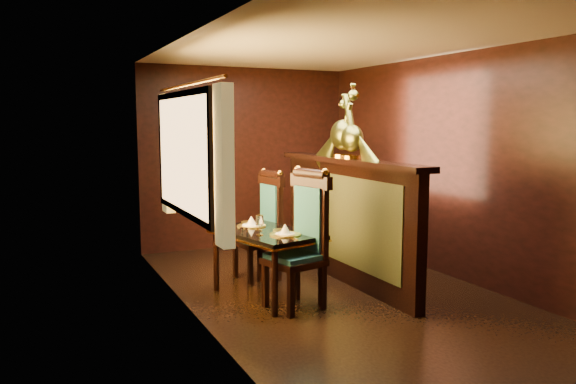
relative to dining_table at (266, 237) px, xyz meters
name	(u,v)px	position (x,y,z in m)	size (l,w,h in m)	color
ground	(334,292)	(0.71, -0.13, -0.61)	(5.00, 5.00, 0.00)	black
room_shell	(327,139)	(0.62, -0.11, 0.97)	(3.04, 5.04, 2.52)	black
partition	(346,217)	(1.03, 0.17, 0.10)	(0.26, 2.70, 1.36)	black
dining_table	(266,237)	(0.00, 0.00, 0.00)	(0.94, 1.28, 0.88)	black
chair_left	(304,235)	(0.23, -0.39, 0.08)	(0.58, 0.59, 1.33)	black
chair_right	(266,222)	(0.28, 0.66, 0.03)	(0.49, 0.51, 1.23)	black
peacock_left	(352,126)	(1.03, 0.08, 1.10)	(0.22, 0.58, 0.69)	#174726
peacock_right	(343,121)	(1.03, 0.26, 1.15)	(0.25, 0.67, 0.79)	#174726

